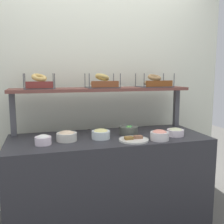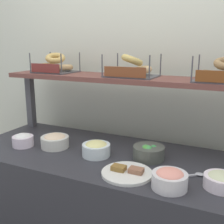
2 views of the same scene
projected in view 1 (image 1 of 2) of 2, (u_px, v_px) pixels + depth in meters
The scene contains 17 objects.
ground_plane at pixel (109, 223), 2.47m from camera, with size 8.00×8.00×0.00m, color #595651.
back_wall at pixel (96, 94), 2.81m from camera, with size 2.99×0.06×2.40m, color silver.
deli_counter at pixel (109, 181), 2.41m from camera, with size 1.79×0.70×0.85m, color #2D2D33.
shelf_riser_left at pixel (13, 114), 2.34m from camera, with size 0.05×0.05×0.40m, color #4C4C51.
shelf_riser_right at pixel (176, 108), 2.80m from camera, with size 0.05×0.05×0.40m, color #4C4C51.
upper_shelf at pixel (102, 89), 2.54m from camera, with size 1.75×0.32×0.03m, color brown.
bowl_potato_salad at pixel (67, 136), 2.20m from camera, with size 0.17×0.17×0.09m.
bowl_cream_cheese at pixel (43, 140), 2.08m from camera, with size 0.13×0.13×0.08m.
bowl_scallion_spread at pixel (175, 132), 2.37m from camera, with size 0.16×0.16×0.07m.
bowl_lox_spread at pixel (160, 135), 2.22m from camera, with size 0.16×0.16×0.09m.
bowl_veggie_mix at pixel (129, 130), 2.43m from camera, with size 0.18×0.18×0.09m.
bowl_egg_salad at pixel (101, 134), 2.27m from camera, with size 0.16×0.16×0.09m.
serving_plate_white at pixel (134, 139), 2.20m from camera, with size 0.26×0.26×0.04m.
serving_spoon_near_plate at pixel (159, 135), 2.40m from camera, with size 0.15×0.12×0.01m.
bagel_basket_sesame at pixel (39, 83), 2.38m from camera, with size 0.29×0.27×0.14m.
bagel_basket_plain at pixel (102, 83), 2.52m from camera, with size 0.31×0.26×0.15m.
bagel_basket_everything at pixel (154, 83), 2.66m from camera, with size 0.34×0.24×0.14m.
Camera 1 is at (-0.60, -2.20, 1.42)m, focal length 41.33 mm.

